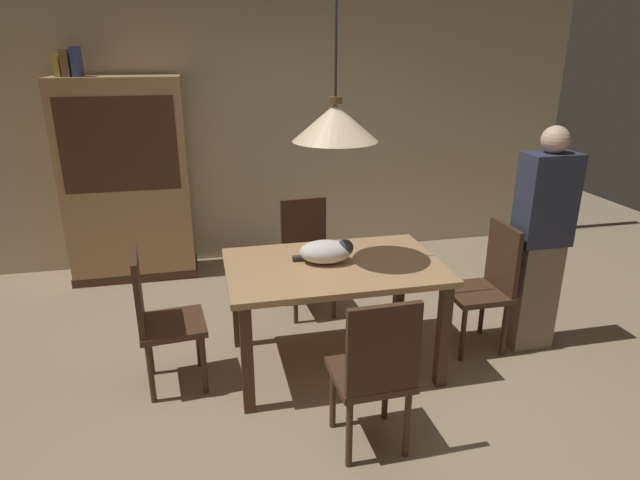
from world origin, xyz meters
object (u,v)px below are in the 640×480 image
(chair_near_front, at_px, (375,370))
(chair_far_back, at_px, (307,251))
(chair_right_side, at_px, (487,282))
(chair_left_side, at_px, (158,315))
(hutch_bookcase, at_px, (128,185))
(pendant_lamp, at_px, (335,122))
(cat_sleeping, at_px, (327,251))
(person_standing, at_px, (540,242))
(book_blue_wide, at_px, (76,62))
(book_yellow_short, at_px, (59,65))
(dining_table, at_px, (334,278))
(book_brown_thick, at_px, (67,63))

(chair_near_front, xyz_separation_m, chair_far_back, (-0.01, 1.76, 0.00))
(chair_right_side, bearing_deg, chair_left_side, -179.82)
(chair_far_back, distance_m, hutch_bookcase, 1.85)
(pendant_lamp, bearing_deg, cat_sleeping, 133.76)
(cat_sleeping, relative_size, person_standing, 0.24)
(pendant_lamp, relative_size, book_blue_wide, 5.42)
(book_yellow_short, bearing_deg, chair_right_side, -32.59)
(chair_far_back, xyz_separation_m, pendant_lamp, (0.01, -0.88, 1.15))
(pendant_lamp, bearing_deg, book_blue_wide, 132.21)
(chair_left_side, bearing_deg, hutch_bookcase, 100.04)
(dining_table, xyz_separation_m, cat_sleeping, (-0.04, 0.04, 0.18))
(dining_table, distance_m, cat_sleeping, 0.19)
(chair_near_front, bearing_deg, hutch_bookcase, 117.65)
(hutch_bookcase, bearing_deg, cat_sleeping, -52.88)
(book_blue_wide, bearing_deg, hutch_bookcase, -0.30)
(pendant_lamp, bearing_deg, chair_right_side, -0.01)
(chair_left_side, relative_size, cat_sleeping, 2.37)
(chair_far_back, xyz_separation_m, person_standing, (1.47, -0.94, 0.30))
(chair_right_side, height_order, hutch_bookcase, hutch_bookcase)
(hutch_bookcase, distance_m, book_blue_wide, 1.12)
(cat_sleeping, bearing_deg, person_standing, -4.03)
(chair_left_side, bearing_deg, book_yellow_short, 111.66)
(chair_near_front, relative_size, cat_sleeping, 2.37)
(pendant_lamp, relative_size, hutch_bookcase, 0.70)
(book_brown_thick, relative_size, book_blue_wide, 1.00)
(hutch_bookcase, bearing_deg, person_standing, -34.31)
(pendant_lamp, bearing_deg, book_yellow_short, 134.46)
(dining_table, bearing_deg, person_standing, -2.62)
(cat_sleeping, distance_m, pendant_lamp, 0.84)
(dining_table, height_order, chair_far_back, chair_far_back)
(cat_sleeping, bearing_deg, dining_table, -46.24)
(cat_sleeping, relative_size, pendant_lamp, 0.30)
(chair_right_side, relative_size, person_standing, 0.58)
(dining_table, distance_m, chair_far_back, 0.89)
(book_yellow_short, relative_size, person_standing, 0.12)
(chair_left_side, height_order, pendant_lamp, pendant_lamp)
(chair_far_back, distance_m, person_standing, 1.77)
(dining_table, relative_size, hutch_bookcase, 0.76)
(person_standing, bearing_deg, chair_left_side, 178.69)
(chair_far_back, distance_m, pendant_lamp, 1.45)
(chair_left_side, bearing_deg, book_brown_thick, 109.88)
(chair_far_back, xyz_separation_m, cat_sleeping, (-0.03, -0.84, 0.32))
(chair_far_back, relative_size, book_blue_wide, 3.88)
(chair_far_back, height_order, chair_left_side, same)
(dining_table, xyz_separation_m, book_yellow_short, (-1.90, 1.94, 1.29))
(book_blue_wide, bearing_deg, cat_sleeping, -47.82)
(dining_table, height_order, hutch_bookcase, hutch_bookcase)
(chair_left_side, relative_size, book_blue_wide, 3.88)
(chair_near_front, xyz_separation_m, person_standing, (1.46, 0.81, 0.30))
(chair_near_front, relative_size, hutch_bookcase, 0.50)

